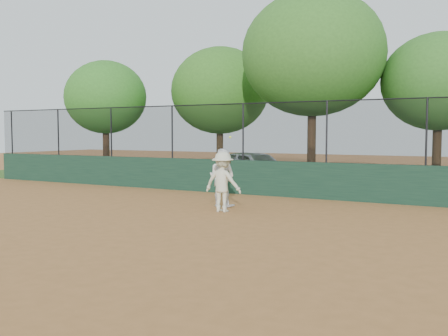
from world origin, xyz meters
The scene contains 11 objects.
ground centered at (0.00, 0.00, 0.00)m, with size 80.00×80.00×0.00m, color #A76936.
back_wall centered at (0.00, 6.00, 0.60)m, with size 26.00×0.20×1.20m, color #1A3B28.
grass_strip centered at (0.00, 12.00, 0.00)m, with size 36.00×12.00×0.01m, color #2B4B17.
parked_car centered at (-1.15, 8.40, 0.73)m, with size 1.73×4.31×1.47m, color silver.
player_second centered at (0.27, 3.04, 0.85)m, with size 0.82×0.64×1.70m, color white.
player_main centered at (0.78, 2.17, 0.82)m, with size 1.06×0.68×2.07m.
fence_assembly centered at (-0.03, 6.00, 2.24)m, with size 26.00×0.06×2.00m.
tree_0 centered at (-10.83, 10.54, 4.02)m, with size 4.44×4.03×5.95m.
tree_1 centered at (-5.40, 13.17, 4.35)m, with size 5.21×4.74×6.61m.
tree_2 centered at (0.49, 10.50, 5.43)m, with size 6.01×5.47×8.04m.
tree_3 centered at (5.23, 12.02, 4.19)m, with size 4.53×4.11×6.16m.
Camera 1 is at (7.26, -9.71, 2.15)m, focal length 40.00 mm.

